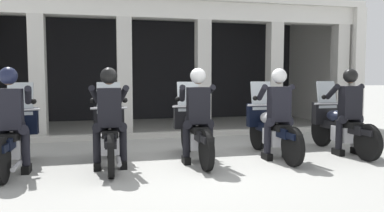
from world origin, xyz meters
TOP-DOWN VIEW (x-y plane):
  - ground_plane at (0.00, 3.00)m, footprint 80.00×80.00m
  - station_building at (-0.04, 5.05)m, footprint 10.90×4.05m
  - kerb_strip at (-0.04, 2.54)m, footprint 10.40×0.24m
  - motorcycle_far_left at (-2.86, 0.07)m, footprint 0.62×2.04m
  - police_officer_far_left at (-2.86, -0.21)m, footprint 0.63×0.61m
  - motorcycle_left at (-1.43, 0.04)m, footprint 0.62×2.04m
  - police_officer_left at (-1.43, -0.24)m, footprint 0.63×0.61m
  - motorcycle_center at (0.00, 0.11)m, footprint 0.62×2.04m
  - police_officer_center at (0.00, -0.18)m, footprint 0.63×0.61m
  - motorcycle_right at (1.43, 0.07)m, footprint 0.62×2.04m
  - police_officer_right at (1.43, -0.21)m, footprint 0.63×0.61m
  - motorcycle_far_right at (2.86, 0.11)m, footprint 0.62×2.04m
  - police_officer_far_right at (2.86, -0.17)m, footprint 0.63×0.61m

SIDE VIEW (x-z plane):
  - ground_plane at x=0.00m, z-range 0.00..0.00m
  - kerb_strip at x=-0.04m, z-range 0.00..0.12m
  - motorcycle_far_left at x=-2.86m, z-range -0.17..1.17m
  - motorcycle_left at x=-1.43m, z-range -0.17..1.17m
  - motorcycle_center at x=0.00m, z-range -0.17..1.17m
  - motorcycle_right at x=1.43m, z-range -0.17..1.17m
  - motorcycle_far_right at x=2.86m, z-range -0.17..1.17m
  - police_officer_far_left at x=-2.86m, z-range 0.15..1.73m
  - police_officer_left at x=-1.43m, z-range 0.15..1.73m
  - police_officer_center at x=0.00m, z-range 0.15..1.73m
  - police_officer_right at x=1.43m, z-range 0.15..1.73m
  - police_officer_far_right at x=2.86m, z-range 0.15..1.73m
  - station_building at x=-0.04m, z-range 0.43..3.88m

